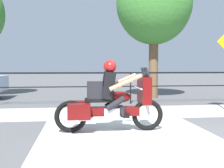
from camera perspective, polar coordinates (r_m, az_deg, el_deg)
name	(u,v)px	position (r m, az deg, el deg)	size (l,w,h in m)	color
ground_plane	(181,139)	(5.94, 13.77, -10.74)	(120.00, 120.00, 0.00)	#565659
sidewalk_band	(142,112)	(9.14, 6.17, -5.61)	(44.00, 2.40, 0.01)	#B7B2A8
crosswalk_band	(133,143)	(5.48, 4.24, -11.83)	(3.71, 6.00, 0.01)	silver
fence_railing	(131,79)	(11.01, 3.81, 1.05)	(36.00, 0.05, 1.24)	black
motorcycle	(110,101)	(6.26, -0.42, -3.40)	(2.45, 0.76, 1.61)	black
tree_behind_sign	(154,3)	(13.44, 8.53, 15.87)	(3.45, 3.45, 6.27)	brown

